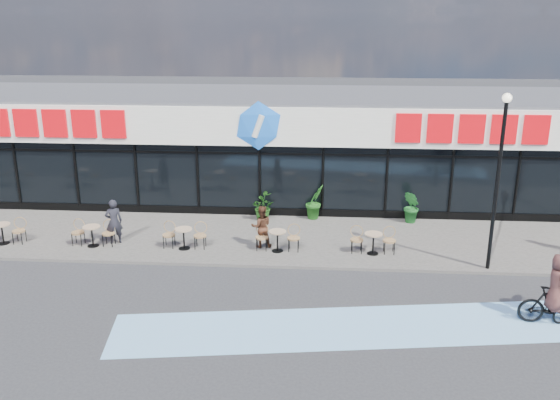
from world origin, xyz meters
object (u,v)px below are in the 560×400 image
potted_plant_left (262,207)px  potted_plant_mid (315,202)px  patron_left (114,221)px  potted_plant_right (412,207)px  lamp_post (499,169)px  cyclist_b (555,297)px  patron_right (261,226)px

potted_plant_left → potted_plant_mid: (2.10, 0.26, 0.17)m
potted_plant_mid → patron_left: bearing=-155.9°
potted_plant_mid → potted_plant_right: bearing=-4.3°
lamp_post → potted_plant_left: size_ratio=5.43×
lamp_post → cyclist_b: (0.82, -3.32, -2.60)m
lamp_post → patron_left: size_ratio=3.46×
potted_plant_right → patron_left: bearing=-165.1°
patron_right → patron_left: bearing=-10.8°
potted_plant_left → cyclist_b: cyclist_b is taller
patron_right → cyclist_b: cyclist_b is taller
potted_plant_left → potted_plant_right: 5.86m
patron_left → patron_right: patron_left is taller
cyclist_b → potted_plant_right: bearing=109.7°
potted_plant_left → potted_plant_right: (5.86, -0.02, 0.13)m
potted_plant_mid → patron_right: bearing=-120.1°
patron_left → cyclist_b: 14.25m
patron_right → potted_plant_mid: bearing=-131.2°
potted_plant_left → cyclist_b: (8.54, -7.50, 0.18)m
lamp_post → patron_right: bearing=170.0°
patron_left → patron_right: bearing=155.9°
patron_left → potted_plant_right: bearing=170.5°
patron_left → potted_plant_mid: bearing=179.7°
potted_plant_left → patron_right: 2.88m
potted_plant_left → cyclist_b: bearing=-41.3°
lamp_post → patron_left: bearing=174.2°
potted_plant_left → patron_right: (0.29, -2.86, 0.23)m
potted_plant_right → cyclist_b: size_ratio=0.65×
cyclist_b → patron_right: bearing=150.7°
lamp_post → patron_left: (-12.66, 1.28, -2.48)m
potted_plant_left → patron_right: size_ratio=0.69×
lamp_post → potted_plant_mid: bearing=141.7°
potted_plant_mid → potted_plant_right: (3.76, -0.28, -0.04)m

